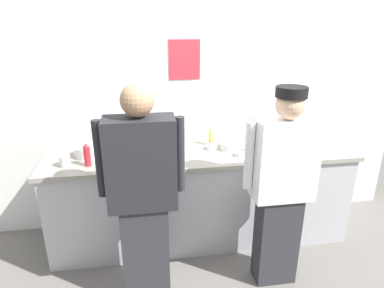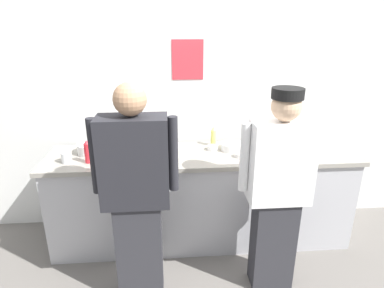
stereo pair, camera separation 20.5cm
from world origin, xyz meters
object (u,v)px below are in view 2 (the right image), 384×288
Objects in this scene: chef_center at (278,189)px; plate_stack_front at (232,146)px; squeeze_bottle_secondary at (260,144)px; ramekin_green_sauce at (240,155)px; sheet_tray at (292,150)px; squeeze_bottle_primary at (213,137)px; ramekin_orange_sauce at (213,148)px; mixing_bowl_steel at (140,151)px; chef_near_left at (136,193)px; plate_stack_rear at (91,148)px; deli_cup at (66,157)px; squeeze_bottle_spare at (88,152)px.

plate_stack_front is (-0.22, 0.72, 0.08)m from chef_center.
squeeze_bottle_secondary is 2.21× the size of ramekin_green_sauce.
sheet_tray is 0.54m from ramekin_green_sauce.
squeeze_bottle_primary is 0.14m from ramekin_orange_sauce.
chef_center reaches higher than mixing_bowl_steel.
chef_near_left reaches higher than plate_stack_rear.
mixing_bowl_steel is 0.63m from deli_cup.
chef_near_left is at bearing -150.46° from squeeze_bottle_secondary.
sheet_tray is 5.32× the size of deli_cup.
squeeze_bottle_primary is at bearing 16.48° from squeeze_bottle_spare.
sheet_tray is at bearing -16.32° from squeeze_bottle_primary.
deli_cup is (-0.64, 0.57, 0.07)m from chef_near_left.
ramekin_orange_sauce is (-0.02, -0.12, -0.07)m from squeeze_bottle_primary.
squeeze_bottle_secondary reaches higher than mixing_bowl_steel.
sheet_tray is (0.35, 0.64, 0.06)m from chef_center.
squeeze_bottle_spare is 1.14m from ramekin_orange_sauce.
plate_stack_front is at bearing 7.04° from deli_cup.
chef_center is 3.31× the size of sheet_tray.
plate_stack_front is 0.22m from squeeze_bottle_primary.
sheet_tray is at bearing 25.40° from chef_near_left.
deli_cup reaches higher than plate_stack_front.
chef_center reaches higher than sheet_tray.
ramekin_orange_sauce is at bearing 118.56° from chef_center.
squeeze_bottle_secondary is (0.40, -0.27, 0.01)m from squeeze_bottle_primary.
ramekin_orange_sauce is at bearing 172.97° from sheet_tray.
sheet_tray is at bearing 3.80° from squeeze_bottle_spare.
mixing_bowl_steel is at bearing -169.97° from ramekin_orange_sauce.
chef_center is 0.73m from sheet_tray.
sheet_tray is 0.76m from squeeze_bottle_primary.
squeeze_bottle_primary is 0.93× the size of squeeze_bottle_spare.
chef_center is at bearing -72.98° from plate_stack_front.
squeeze_bottle_spare is at bearing -176.20° from sheet_tray.
mixing_bowl_steel is 0.45m from squeeze_bottle_spare.
squeeze_bottle_primary reaches higher than ramekin_orange_sauce.
chef_center is 1.71m from plate_stack_rear.
squeeze_bottle_spare reaches higher than ramekin_green_sauce.
chef_center is at bearing -25.74° from plate_stack_rear.
plate_stack_front is 0.42× the size of sheet_tray.
mixing_bowl_steel reaches higher than ramekin_orange_sauce.
squeeze_bottle_secondary reaches higher than ramekin_green_sauce.
ramekin_orange_sauce is (1.14, -0.01, -0.02)m from plate_stack_rear.
plate_stack_rear is 2.66× the size of deli_cup.
plate_stack_rear is (-0.47, 0.77, 0.07)m from chef_near_left.
deli_cup is at bearing -171.33° from ramekin_orange_sauce.
chef_near_left is at bearing -178.37° from chef_center.
mixing_bowl_steel is at bearing -173.07° from plate_stack_front.
plate_stack_rear is 2.67× the size of ramekin_green_sauce.
squeeze_bottle_primary is (-0.16, 0.14, 0.06)m from plate_stack_front.
chef_near_left is at bearing -88.96° from mixing_bowl_steel.
deli_cup is at bearing -178.41° from squeeze_bottle_secondary.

